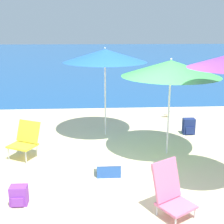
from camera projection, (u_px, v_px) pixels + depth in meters
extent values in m
plane|color=beige|center=(111.00, 189.00, 5.21)|extent=(60.00, 60.00, 0.00)
cube|color=#1E5699|center=(96.00, 55.00, 29.63)|extent=(60.00, 40.00, 0.01)
cylinder|color=white|center=(168.00, 116.00, 6.45)|extent=(0.04, 0.04, 1.66)
cone|color=#47B756|center=(171.00, 68.00, 6.19)|extent=(1.99, 1.99, 0.32)
sphere|color=white|center=(171.00, 59.00, 6.14)|extent=(0.04, 0.04, 0.04)
cylinder|color=white|center=(105.00, 99.00, 7.60)|extent=(0.04, 0.04, 1.81)
cone|color=blue|center=(105.00, 56.00, 7.32)|extent=(2.00, 2.00, 0.30)
sphere|color=white|center=(105.00, 48.00, 7.28)|extent=(0.04, 0.04, 0.04)
cylinder|color=silver|center=(176.00, 223.00, 4.17)|extent=(0.02, 0.02, 0.16)
cylinder|color=silver|center=(195.00, 213.00, 4.38)|extent=(0.02, 0.02, 0.16)
cylinder|color=silver|center=(157.00, 210.00, 4.45)|extent=(0.02, 0.02, 0.16)
cylinder|color=silver|center=(176.00, 202.00, 4.67)|extent=(0.02, 0.02, 0.16)
cube|color=pink|center=(176.00, 206.00, 4.39)|extent=(0.61, 0.60, 0.04)
cube|color=pink|center=(166.00, 180.00, 4.48)|extent=(0.49, 0.40, 0.57)
cylinder|color=silver|center=(9.00, 154.00, 6.30)|extent=(0.02, 0.02, 0.26)
cylinder|color=silver|center=(26.00, 157.00, 6.13)|extent=(0.02, 0.02, 0.26)
cylinder|color=silver|center=(20.00, 148.00, 6.62)|extent=(0.02, 0.02, 0.26)
cylinder|color=silver|center=(37.00, 151.00, 6.45)|extent=(0.02, 0.02, 0.26)
cube|color=yellow|center=(23.00, 146.00, 6.34)|extent=(0.65, 0.61, 0.04)
cube|color=yellow|center=(28.00, 131.00, 6.46)|extent=(0.54, 0.40, 0.43)
cube|color=purple|center=(19.00, 195.00, 4.72)|extent=(0.26, 0.18, 0.30)
cube|color=purple|center=(18.00, 203.00, 4.63)|extent=(0.18, 0.03, 0.14)
cube|color=navy|center=(189.00, 126.00, 7.84)|extent=(0.29, 0.20, 0.40)
cube|color=navy|center=(190.00, 131.00, 7.75)|extent=(0.20, 0.03, 0.18)
cube|color=#2859B2|center=(109.00, 169.00, 5.67)|extent=(0.43, 0.29, 0.24)
cube|color=white|center=(109.00, 161.00, 5.63)|extent=(0.44, 0.30, 0.06)
cylinder|color=gold|center=(165.00, 116.00, 9.32)|extent=(0.01, 0.01, 0.07)
cylinder|color=gold|center=(167.00, 116.00, 9.33)|extent=(0.01, 0.01, 0.07)
ellipsoid|color=white|center=(166.00, 113.00, 9.30)|extent=(0.26, 0.11, 0.13)
sphere|color=white|center=(170.00, 111.00, 9.29)|extent=(0.07, 0.07, 0.07)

